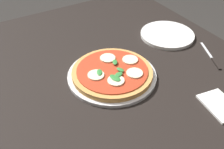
{
  "coord_description": "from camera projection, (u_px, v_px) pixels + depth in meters",
  "views": [
    {
      "loc": [
        -0.54,
        0.45,
        1.38
      ],
      "look_at": [
        0.11,
        0.05,
        0.77
      ],
      "focal_mm": 43.72,
      "sensor_mm": 36.0,
      "label": 1
    }
  ],
  "objects": [
    {
      "name": "dining_table",
      "position": [
        141.0,
        108.0,
        0.99
      ],
      "size": [
        1.49,
        0.98,
        0.76
      ],
      "color": "black",
      "rests_on": "ground_plane"
    },
    {
      "name": "napkin",
      "position": [
        220.0,
        105.0,
        0.87
      ],
      "size": [
        0.14,
        0.11,
        0.01
      ],
      "primitive_type": "cube",
      "rotation": [
        0.0,
        0.0,
        -0.15
      ],
      "color": "white",
      "rests_on": "dining_table"
    },
    {
      "name": "knife",
      "position": [
        213.0,
        59.0,
        1.07
      ],
      "size": [
        0.18,
        0.09,
        0.01
      ],
      "color": "black",
      "rests_on": "dining_table"
    },
    {
      "name": "pizza",
      "position": [
        112.0,
        72.0,
        0.97
      ],
      "size": [
        0.29,
        0.29,
        0.03
      ],
      "color": "tan",
      "rests_on": "serving_tray"
    },
    {
      "name": "serving_tray",
      "position": [
        112.0,
        75.0,
        0.98
      ],
      "size": [
        0.32,
        0.32,
        0.01
      ],
      "primitive_type": "cylinder",
      "color": "silver",
      "rests_on": "dining_table"
    },
    {
      "name": "plate_white",
      "position": [
        167.0,
        35.0,
        1.2
      ],
      "size": [
        0.24,
        0.24,
        0.01
      ],
      "primitive_type": "cylinder",
      "color": "white",
      "rests_on": "dining_table"
    }
  ]
}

